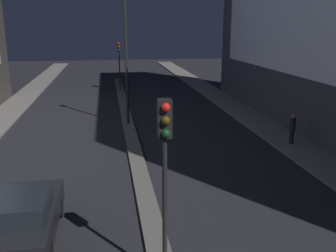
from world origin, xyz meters
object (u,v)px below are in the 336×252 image
object	(u,v)px
car_left_lane	(24,217)
traffic_light_near	(165,151)
street_lamp	(126,38)
pedestrian_on_right_sidewalk	(292,128)
traffic_light_mid	(119,55)

from	to	relation	value
car_left_lane	traffic_light_near	bearing A→B (deg)	-32.31
traffic_light_near	car_left_lane	bearing A→B (deg)	147.69
traffic_light_near	street_lamp	world-z (taller)	street_lamp
street_lamp	car_left_lane	world-z (taller)	street_lamp
car_left_lane	pedestrian_on_right_sidewalk	bearing A→B (deg)	30.81
car_left_lane	street_lamp	bearing A→B (deg)	73.34
traffic_light_near	car_left_lane	world-z (taller)	traffic_light_near
traffic_light_near	car_left_lane	distance (m)	5.31
car_left_lane	traffic_light_mid	bearing A→B (deg)	81.46
traffic_light_near	car_left_lane	xyz separation A→B (m)	(-3.87, 2.45, -2.69)
traffic_light_near	traffic_light_mid	size ratio (longest dim) A/B	1.00
street_lamp	pedestrian_on_right_sidewalk	world-z (taller)	street_lamp
street_lamp	pedestrian_on_right_sidewalk	bearing A→B (deg)	-33.73
car_left_lane	pedestrian_on_right_sidewalk	xyz separation A→B (m)	(12.27, 7.31, 0.18)
street_lamp	traffic_light_mid	bearing A→B (deg)	90.00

